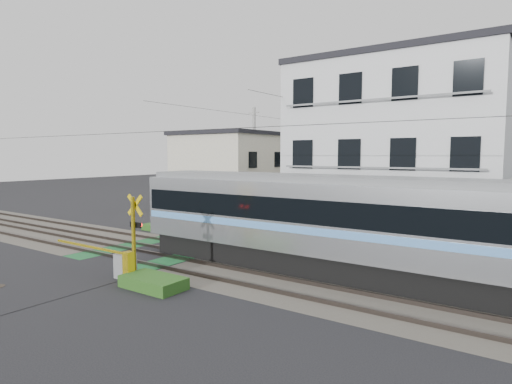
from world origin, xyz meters
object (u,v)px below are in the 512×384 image
Objects in this scene: apartment_block at (401,151)px; pedestrian at (376,186)px; crossing_signal_near at (125,260)px; crossing_signal_far at (172,221)px.

pedestrian is (-9.56, 24.02, -3.72)m from apartment_block.
crossing_signal_near is 8.95m from crossing_signal_far.
crossing_signal_near is 1.00× the size of crossing_signal_far.
crossing_signal_far is 2.53× the size of pedestrian.
crossing_signal_far is 29.90m from pedestrian.
crossing_signal_far reaches higher than pedestrian.
crossing_signal_near is 2.53× the size of pedestrian.
crossing_signal_far is (-5.17, 7.31, 0.00)m from crossing_signal_near.
crossing_signal_near reaches higher than pedestrian.
crossing_signal_near is at bearing 87.77° from pedestrian.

